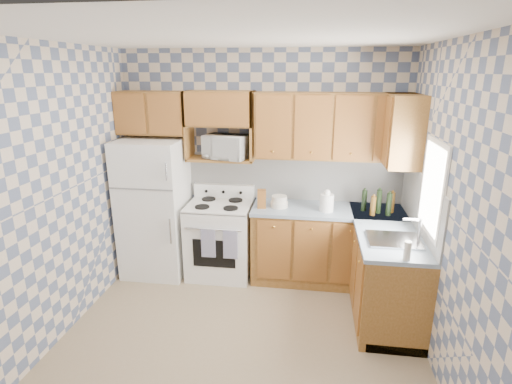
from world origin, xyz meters
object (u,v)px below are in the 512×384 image
stove_body (220,240)px  microwave (226,147)px  refrigerator (155,208)px  electric_kettle (327,203)px

stove_body → microwave: size_ratio=1.79×
stove_body → microwave: bearing=60.9°
refrigerator → microwave: 1.17m
electric_kettle → refrigerator: bearing=178.6°
stove_body → microwave: microwave is taller
refrigerator → stove_body: (0.80, 0.03, -0.39)m
refrigerator → electric_kettle: 2.08m
electric_kettle → stove_body: bearing=176.5°
stove_body → electric_kettle: (1.26, -0.08, 0.57)m
refrigerator → stove_body: refrigerator is taller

